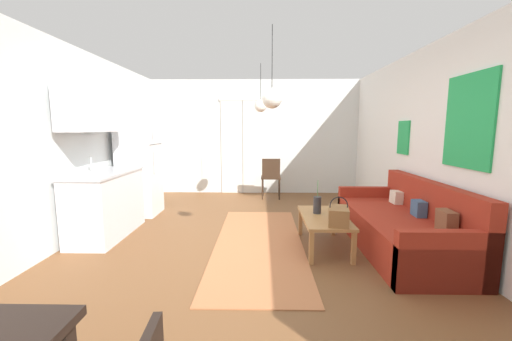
% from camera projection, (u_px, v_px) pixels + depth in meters
% --- Properties ---
extents(ground_plane, '(5.31, 7.82, 0.10)m').
position_uv_depth(ground_plane, '(248.00, 260.00, 3.61)').
color(ground_plane, brown).
extents(wall_back, '(4.91, 0.13, 2.60)m').
position_uv_depth(wall_back, '(254.00, 138.00, 7.05)').
color(wall_back, silver).
rests_on(wall_back, ground_plane).
extents(wall_right, '(0.12, 7.42, 2.60)m').
position_uv_depth(wall_right, '(463.00, 147.00, 3.38)').
color(wall_right, white).
rests_on(wall_right, ground_plane).
extents(wall_left, '(0.12, 7.42, 2.60)m').
position_uv_depth(wall_left, '(38.00, 146.00, 3.47)').
color(wall_left, silver).
rests_on(wall_left, ground_plane).
extents(area_rug, '(1.13, 2.97, 0.01)m').
position_uv_depth(area_rug, '(259.00, 243.00, 4.00)').
color(area_rug, '#B26B42').
rests_on(area_rug, ground_plane).
extents(couch, '(0.93, 2.17, 0.86)m').
position_uv_depth(couch, '(403.00, 228.00, 3.80)').
color(couch, maroon).
rests_on(couch, ground_plane).
extents(coffee_table, '(0.55, 1.04, 0.42)m').
position_uv_depth(coffee_table, '(324.00, 220.00, 3.81)').
color(coffee_table, '#A87542').
rests_on(coffee_table, ground_plane).
extents(bamboo_vase, '(0.10, 0.10, 0.44)m').
position_uv_depth(bamboo_vase, '(317.00, 205.00, 3.91)').
color(bamboo_vase, '#2D2D33').
rests_on(bamboo_vase, coffee_table).
extents(handbag, '(0.28, 0.37, 0.32)m').
position_uv_depth(handbag, '(338.00, 216.00, 3.46)').
color(handbag, brown).
rests_on(handbag, coffee_table).
extents(refrigerator, '(0.63, 0.63, 1.75)m').
position_uv_depth(refrigerator, '(139.00, 165.00, 5.28)').
color(refrigerator, white).
rests_on(refrigerator, ground_plane).
extents(kitchen_counter, '(0.59, 1.29, 2.07)m').
position_uv_depth(kitchen_counter, '(103.00, 180.00, 4.20)').
color(kitchen_counter, silver).
rests_on(kitchen_counter, ground_plane).
extents(accent_chair, '(0.43, 0.41, 0.88)m').
position_uv_depth(accent_chair, '(271.00, 176.00, 6.50)').
color(accent_chair, '#382619').
rests_on(accent_chair, ground_plane).
extents(pendant_lamp_near, '(0.22, 0.22, 0.88)m').
position_uv_depth(pendant_lamp_near, '(272.00, 98.00, 3.33)').
color(pendant_lamp_near, black).
extents(pendant_lamp_far, '(0.21, 0.21, 0.82)m').
position_uv_depth(pendant_lamp_far, '(261.00, 106.00, 5.25)').
color(pendant_lamp_far, black).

